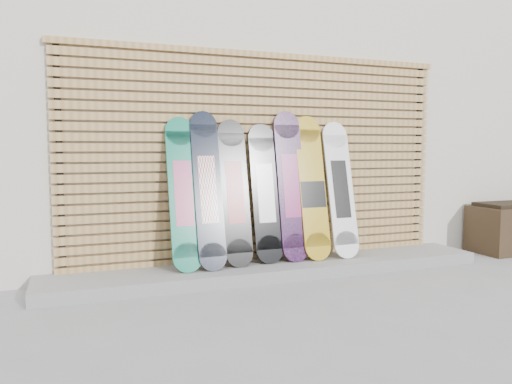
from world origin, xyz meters
The scene contains 11 objects.
ground centered at (0.00, 0.00, 0.00)m, with size 80.00×80.00×0.00m, color gray.
building centered at (0.50, 3.50, 1.80)m, with size 12.00×5.00×3.60m, color beige.
concrete_step centered at (-0.15, 0.68, 0.06)m, with size 4.60×0.70×0.12m, color gray.
slat_wall centered at (-0.15, 0.97, 1.21)m, with size 4.26×0.08×2.29m.
snowboard_0 centered at (-1.06, 0.75, 0.86)m, with size 0.29×0.38×1.48m.
snowboard_1 centered at (-0.82, 0.74, 0.89)m, with size 0.28×0.41×1.55m.
snowboard_2 centered at (-0.54, 0.77, 0.85)m, with size 0.28×0.35×1.47m.
snowboard_3 centered at (-0.20, 0.79, 0.83)m, with size 0.30×0.32×1.43m.
snowboard_4 centered at (0.09, 0.78, 0.90)m, with size 0.30×0.34×1.57m.
snowboard_5 centered at (0.33, 0.76, 0.87)m, with size 0.30×0.36×1.52m.
snowboard_6 centered at (0.67, 0.75, 0.85)m, with size 0.30×0.38×1.47m.
Camera 1 is at (-2.11, -3.96, 1.29)m, focal length 35.00 mm.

